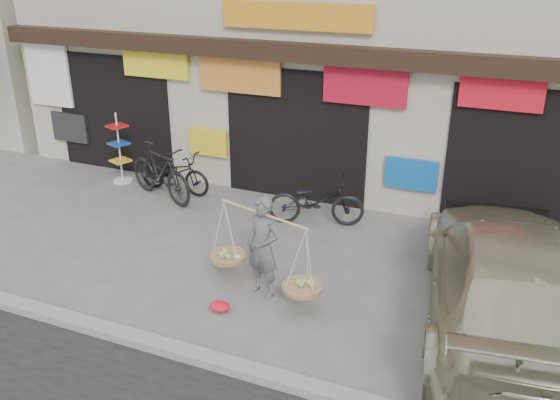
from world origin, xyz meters
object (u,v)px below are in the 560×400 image
at_px(suv, 512,280).
at_px(bike_2, 316,201).
at_px(bike_0, 174,172).
at_px(display_rack, 120,154).
at_px(street_vendor, 263,251).
at_px(bike_1, 160,172).

bearing_deg(suv, bike_2, -40.38).
bearing_deg(bike_0, display_rack, 90.45).
bearing_deg(bike_0, street_vendor, -128.00).
height_order(suv, display_rack, display_rack).
distance_m(street_vendor, display_rack, 5.77).
bearing_deg(display_rack, suv, -17.42).
bearing_deg(street_vendor, display_rack, 164.35).
height_order(bike_2, display_rack, display_rack).
bearing_deg(suv, bike_1, -25.55).
relative_size(street_vendor, bike_1, 0.99).
bearing_deg(bike_2, bike_0, 66.96).
bearing_deg(bike_1, bike_0, 14.12).
bearing_deg(bike_2, suv, -138.86).
distance_m(bike_0, display_rack, 1.45).
relative_size(street_vendor, bike_0, 1.14).
xyz_separation_m(bike_1, display_rack, (-1.37, 0.49, 0.04)).
relative_size(bike_1, display_rack, 1.25).
height_order(street_vendor, bike_2, street_vendor).
height_order(bike_1, display_rack, display_rack).
bearing_deg(bike_1, display_rack, 92.06).
relative_size(bike_1, bike_2, 1.10).
height_order(bike_1, suv, suv).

